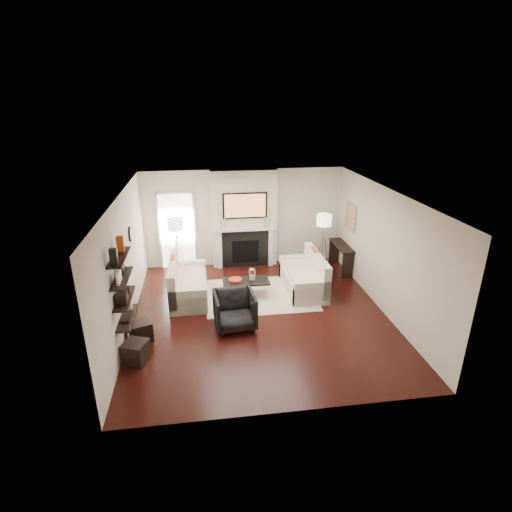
{
  "coord_description": "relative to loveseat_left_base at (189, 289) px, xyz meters",
  "views": [
    {
      "loc": [
        -1.17,
        -7.66,
        4.45
      ],
      "look_at": [
        0.0,
        0.6,
        1.15
      ],
      "focal_mm": 28.0,
      "sensor_mm": 36.0,
      "label": 1
    }
  ],
  "objects": [
    {
      "name": "tv_body",
      "position": [
        1.56,
        1.67,
        1.57
      ],
      "size": [
        1.2,
        0.06,
        0.7
      ],
      "primitive_type": "cube",
      "color": "black",
      "rests_on": "chimney_breast"
    },
    {
      "name": "door_trim_r",
      "position": [
        0.19,
        1.91,
        0.84
      ],
      "size": [
        0.06,
        0.06,
        2.16
      ],
      "primitive_type": "cube",
      "color": "white",
      "rests_on": "floor"
    },
    {
      "name": "console_top",
      "position": [
        4.13,
        1.06,
        0.52
      ],
      "size": [
        0.35,
        1.2,
        0.04
      ],
      "primitive_type": "cube",
      "color": "black",
      "rests_on": "floor"
    },
    {
      "name": "candlestick_l_tall",
      "position": [
        1.01,
        1.65,
        1.09
      ],
      "size": [
        0.04,
        0.04,
        0.3
      ],
      "primitive_type": "cylinder",
      "color": "silver",
      "rests_on": "mantel_shelf"
    },
    {
      "name": "loveseat_left_back",
      "position": [
        -0.33,
        0.0,
        0.32
      ],
      "size": [
        0.18,
        1.8,
        0.8
      ],
      "primitive_type": "cube",
      "color": "silver",
      "rests_on": "floor"
    },
    {
      "name": "clock_face",
      "position": [
        -1.15,
        -0.15,
        1.49
      ],
      "size": [
        0.01,
        0.29,
        0.29
      ],
      "primitive_type": "cylinder",
      "rotation": [
        0.0,
        1.57,
        0.0
      ],
      "color": "white",
      "rests_on": "clock_rim"
    },
    {
      "name": "lamp_left_leg_b",
      "position": [
        -0.35,
        1.38,
        0.39
      ],
      "size": [
        0.14,
        0.22,
        1.23
      ],
      "primitive_type": "cylinder",
      "rotation": [
        0.18,
        0.0,
        0.52
      ],
      "color": "silver",
      "rests_on": "floor"
    },
    {
      "name": "pillow_right_orange",
      "position": [
        3.13,
        0.31,
        0.52
      ],
      "size": [
        0.1,
        0.42,
        0.42
      ],
      "primitive_type": "cube",
      "color": "#BD4517",
      "rests_on": "loveseat_right_cushion"
    },
    {
      "name": "lamp_left_leg_c",
      "position": [
        -0.35,
        1.19,
        0.39
      ],
      "size": [
        0.14,
        0.22,
        1.23
      ],
      "primitive_type": "cylinder",
      "rotation": [
        0.18,
        0.0,
        2.62
      ],
      "color": "silver",
      "rests_on": "floor"
    },
    {
      "name": "console_leg_s",
      "position": [
        4.13,
        1.61,
        0.14
      ],
      "size": [
        0.3,
        0.04,
        0.71
      ],
      "primitive_type": "cube",
      "color": "black",
      "rests_on": "floor"
    },
    {
      "name": "loveseat_left_cushion",
      "position": [
        0.05,
        0.0,
        0.26
      ],
      "size": [
        0.63,
        1.44,
        0.1
      ],
      "primitive_type": "cube",
      "color": "silver",
      "rests_on": "loveseat_left_base"
    },
    {
      "name": "console_leg_n",
      "position": [
        4.13,
        0.51,
        0.14
      ],
      "size": [
        0.3,
        0.04,
        0.71
      ],
      "primitive_type": "cube",
      "color": "black",
      "rests_on": "floor"
    },
    {
      "name": "coffee_leg_sw",
      "position": [
        0.86,
        0.07,
        -0.02
      ],
      "size": [
        0.02,
        0.02,
        0.38
      ],
      "primitive_type": "cylinder",
      "color": "silver",
      "rests_on": "floor"
    },
    {
      "name": "loveseat_right_cushion",
      "position": [
        2.75,
        0.01,
        0.26
      ],
      "size": [
        0.63,
        1.44,
        0.1
      ],
      "primitive_type": "cube",
      "color": "silver",
      "rests_on": "loveseat_right_base"
    },
    {
      "name": "clock_rim",
      "position": [
        -1.17,
        -0.15,
        1.49
      ],
      "size": [
        0.04,
        0.34,
        0.34
      ],
      "primitive_type": "cylinder",
      "rotation": [
        0.0,
        1.57,
        0.0
      ],
      "color": "black",
      "rests_on": "wall_left"
    },
    {
      "name": "hallway_panel",
      "position": [
        -0.29,
        1.93,
        0.84
      ],
      "size": [
        0.9,
        0.02,
        2.1
      ],
      "primitive_type": "cube",
      "color": "white",
      "rests_on": "floor"
    },
    {
      "name": "rug",
      "position": [
        1.69,
        -0.13,
        -0.2
      ],
      "size": [
        2.6,
        2.0,
        0.01
      ],
      "primitive_type": "cube",
      "color": "beige",
      "rests_on": "floor"
    },
    {
      "name": "armchair",
      "position": [
        0.97,
        -1.48,
        0.21
      ],
      "size": [
        0.87,
        0.83,
        0.84
      ],
      "primitive_type": "imported",
      "rotation": [
        0.0,
        0.0,
        0.08
      ],
      "color": "black",
      "rests_on": "floor"
    },
    {
      "name": "decor_box_small",
      "position": [
        -1.06,
        -1.86,
        0.97
      ],
      "size": [
        0.15,
        0.12,
        0.12
      ],
      "primitive_type": "cube",
      "color": "black",
      "rests_on": "shelf_lower"
    },
    {
      "name": "lamp_left_leg_a",
      "position": [
        -0.18,
        1.28,
        0.39
      ],
      "size": [
        0.25,
        0.02,
        1.23
      ],
      "primitive_type": "cylinder",
      "rotation": [
        0.18,
        0.0,
        4.71
      ],
      "color": "silver",
      "rests_on": "floor"
    },
    {
      "name": "mantel_pilaster_r",
      "position": [
        2.28,
        1.66,
        0.34
      ],
      "size": [
        0.12,
        0.08,
        1.1
      ],
      "primitive_type": "cube",
      "color": "white",
      "rests_on": "floor"
    },
    {
      "name": "chimney_breast",
      "position": [
        1.56,
        1.83,
        1.14
      ],
      "size": [
        1.8,
        0.25,
        2.7
      ],
      "primitive_type": "cube",
      "color": "silver",
      "rests_on": "floor"
    },
    {
      "name": "loveseat_left_arm_s",
      "position": [
        0.0,
        0.81,
        0.09
      ],
      "size": [
        0.85,
        0.18,
        0.6
      ],
      "primitive_type": "cube",
      "color": "silver",
      "rests_on": "floor"
    },
    {
      "name": "coffee_table",
      "position": [
        1.36,
        -0.15,
        0.19
      ],
      "size": [
        1.1,
        0.55,
        0.04
      ],
      "primitive_type": "cube",
      "color": "black",
      "rests_on": "floor"
    },
    {
      "name": "coffee_leg_nw",
      "position": [
        0.86,
        -0.37,
        -0.02
      ],
      "size": [
        0.02,
        0.02,
        0.38
      ],
      "primitive_type": "cylinder",
      "color": "silver",
      "rests_on": "floor"
    },
    {
      "name": "firebox",
      "position": [
        1.56,
        1.69,
        0.24
      ],
      "size": [
        0.75,
        0.02,
        0.65
      ],
      "primitive_type": "cube",
      "color": "black",
      "rests_on": "floor"
    },
    {
      "name": "door_trim_top",
      "position": [
        -0.29,
        1.91,
        1.92
      ],
      "size": [
        1.02,
        0.06,
        0.06
      ],
      "primitive_type": "cube",
      "color": "white",
      "rests_on": "wall_back"
    },
    {
      "name": "mantel_pilaster_l",
      "position": [
        0.84,
        1.66,
        0.34
      ],
      "size": [
        0.12,
        0.08,
        1.1
      ],
      "primitive_type": "cube",
      "color": "white",
      "rests_on": "floor"
    },
    {
      "name": "shelf_bottom",
      "position": [
        -1.06,
        -2.05,
        0.49
      ],
      "size": [
        0.25,
        1.0,
        0.03
      ],
      "primitive_type": "cube",
      "color": "black",
      "rests_on": "wall_left"
    },
    {
      "name": "loveseat_right_base",
      "position": [
        2.8,
        0.01,
        0.0
      ],
      "size": [
        0.85,
        1.8,
        0.42
      ],
      "primitive_type": "cube",
      "color": "silver",
      "rests_on": "floor"
    },
    {
      "name": "hurricane_candle",
      "position": [
        1.51,
        -0.15,
        0.29
      ],
      "size": [
        0.09,
        0.09,
        0.13
      ],
      "primitive_type": "cylinder",
      "color": "white",
      "rests_on": "coffee_table"
    },
    {
      "name": "lamp_right_post",
      "position": [
        3.61,
        1.13,
        0.39
      ],
      "size": [
        0.02,
        0.02,
        1.2
      ],
      "primitive_type": "cylinder",
      "color": "silver",
      "rests_on": "floor"
    },
    {
      "name": "decor_magfile_a",
      "position": [
        -1.06,
        -2.43,
        1.85
      ],
      "size": [
        0.12,
        0.1,
        0.28
      ],
      "primitive_type": "cube",
      "color": "black",
      "rests_on": "shelf_top"
    },
    {
      "name": "lamp_right_leg_a",
      "position": [
        3.72,
        1.13,
        0.39
      ],
      "size": [
        0.25,
        0.02,
        1.23
      ],
      "primitive_type": "cylinder",
      "rotation": [
        0.18,
        0.0,
        4.71
      ],
      "color": "silver",
      "rests_on": "floor"
    },
    {
      "name": "mantel_shelf",
      "position": [
        1.56,
        1.64,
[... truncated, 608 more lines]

